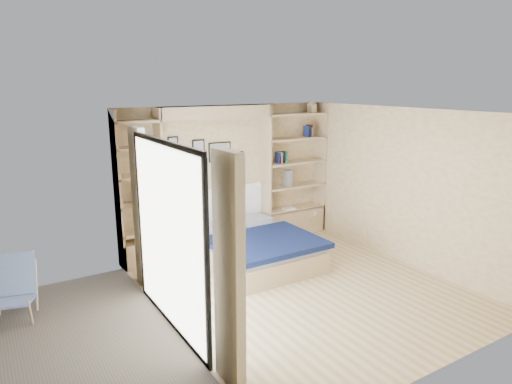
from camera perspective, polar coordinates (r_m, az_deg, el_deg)
ground at (r=6.71m, az=5.83°, el=-11.89°), size 4.50×4.50×0.00m
room_shell at (r=7.35m, az=-3.59°, el=-0.62°), size 4.50×4.50×4.50m
bed at (r=7.46m, az=-0.18°, el=-6.91°), size 1.63×2.07×1.07m
photo_gallery at (r=7.83m, az=-6.51°, el=4.14°), size 1.48×0.02×0.82m
reading_lamps at (r=7.80m, az=-4.70°, el=0.36°), size 1.92×0.12×0.15m
shelf_decor at (r=8.44m, az=3.33°, el=5.41°), size 3.53×0.23×2.03m
deck at (r=5.57m, az=-27.07°, el=-19.10°), size 3.20×4.00×0.05m
deck_chair at (r=6.53m, az=-27.93°, el=-10.64°), size 0.64×0.86×0.78m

